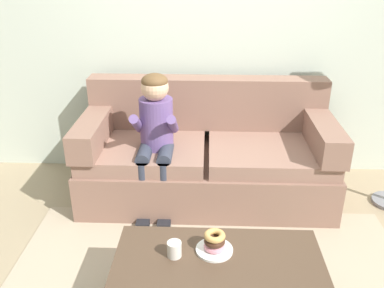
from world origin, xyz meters
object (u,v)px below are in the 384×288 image
at_px(person_child, 155,131).
at_px(coffee_table, 218,264).
at_px(donut, 214,246).
at_px(couch, 206,158).
at_px(toy_controller, 284,246).
at_px(mug, 174,249).

bearing_deg(person_child, coffee_table, -66.99).
bearing_deg(donut, person_child, 113.22).
relative_size(couch, donut, 16.95).
distance_m(donut, toy_controller, 0.82).
xyz_separation_m(coffee_table, donut, (-0.02, 0.06, 0.07)).
bearing_deg(coffee_table, toy_controller, 50.36).
relative_size(person_child, donut, 9.18).
height_order(donut, mug, mug).
bearing_deg(coffee_table, donut, 109.59).
height_order(couch, donut, couch).
bearing_deg(mug, couch, 82.68).
height_order(coffee_table, toy_controller, coffee_table).
xyz_separation_m(couch, person_child, (-0.39, -0.21, 0.33)).
bearing_deg(donut, toy_controller, 45.67).
relative_size(person_child, toy_controller, 4.87).
relative_size(coffee_table, mug, 12.83).
relative_size(mug, toy_controller, 0.40).
bearing_deg(couch, toy_controller, -52.86).
xyz_separation_m(person_child, toy_controller, (0.95, -0.53, -0.65)).
bearing_deg(couch, coffee_table, -86.67).
distance_m(couch, person_child, 0.55).
bearing_deg(donut, coffee_table, -70.41).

